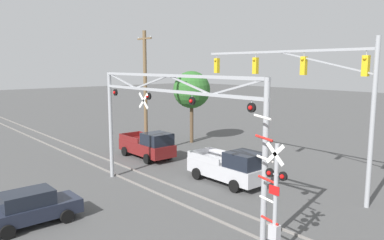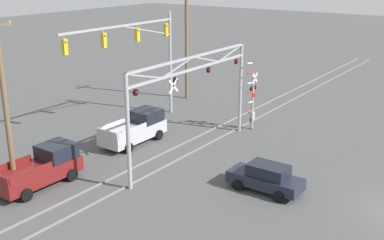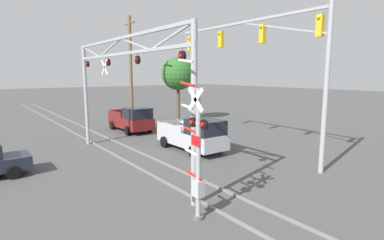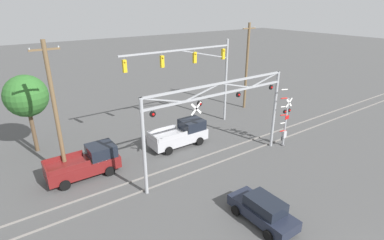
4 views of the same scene
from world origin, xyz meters
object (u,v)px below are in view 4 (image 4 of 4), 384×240
Objects in this scene: traffic_signal_span at (202,68)px; pickup_truck_following at (87,163)px; background_tree_beyond_span at (26,96)px; pickup_truck_lead at (181,134)px; utility_pole_left at (56,112)px; crossing_signal_mast at (285,123)px; crossing_gantry at (219,109)px; utility_pole_right at (247,66)px; sedan_waiting at (263,210)px.

traffic_signal_span is 13.39m from pickup_truck_following.
traffic_signal_span reaches higher than background_tree_beyond_span.
traffic_signal_span reaches higher than pickup_truck_lead.
traffic_signal_span is 13.71m from utility_pole_left.
crossing_signal_mast is 16.07m from pickup_truck_following.
crossing_gantry is 15.12m from background_tree_beyond_span.
utility_pole_right is (20.99, 3.60, 0.01)m from utility_pole_left.
background_tree_beyond_span is (-10.53, 5.98, 3.77)m from pickup_truck_lead.
crossing_signal_mast is at bearing -17.99° from pickup_truck_following.
utility_pole_right reaches higher than traffic_signal_span.
background_tree_beyond_span is at bearing 110.62° from pickup_truck_following.
pickup_truck_lead is at bearing 1.87° from pickup_truck_following.
crossing_gantry reaches higher than background_tree_beyond_span.
crossing_gantry is at bearing -44.77° from background_tree_beyond_span.
crossing_signal_mast is 9.03m from traffic_signal_span.
pickup_truck_lead is 0.53× the size of utility_pole_left.
utility_pole_left is at bearing -171.67° from traffic_signal_span.
crossing_signal_mast is at bearing -68.06° from traffic_signal_span.
pickup_truck_following is 20.49m from utility_pole_right.
sedan_waiting is at bearing -62.23° from background_tree_beyond_span.
utility_pole_left is at bearing 177.55° from pickup_truck_lead.
pickup_truck_lead is (-0.21, 4.67, -3.58)m from crossing_gantry.
crossing_gantry is at bearing 175.44° from crossing_signal_mast.
traffic_signal_span reaches higher than crossing_gantry.
utility_pole_left is 1.48× the size of background_tree_beyond_span.
utility_pole_right is at bearing 19.26° from pickup_truck_lead.
pickup_truck_lead is 12.68m from background_tree_beyond_span.
crossing_signal_mast is 8.86m from pickup_truck_lead.
pickup_truck_lead is at bearing 143.58° from crossing_signal_mast.
pickup_truck_following is 7.66m from background_tree_beyond_span.
crossing_gantry is 7.51m from sedan_waiting.
crossing_signal_mast is 0.46× the size of traffic_signal_span.
crossing_gantry is 1.27× the size of utility_pole_right.
sedan_waiting is (-8.72, -5.67, -1.31)m from crossing_signal_mast.
traffic_signal_span is 1.75× the size of background_tree_beyond_span.
traffic_signal_span is at bearing -167.75° from utility_pole_right.
utility_pole_left is at bearing 152.44° from crossing_gantry.
utility_pole_left reaches higher than traffic_signal_span.
pickup_truck_lead is 1.02× the size of pickup_truck_following.
pickup_truck_following is (-12.19, -2.66, -4.88)m from traffic_signal_span.
pickup_truck_following is 12.47m from sedan_waiting.
crossing_signal_mast is at bearing 33.01° from sedan_waiting.
pickup_truck_following is at bearing -178.13° from pickup_truck_lead.
utility_pole_right is (11.47, 4.01, 3.95)m from pickup_truck_lead.
pickup_truck_following is at bearing -167.72° from utility_pole_right.
traffic_signal_span is (3.80, 7.06, 1.30)m from crossing_gantry.
crossing_signal_mast is 21.03m from background_tree_beyond_span.
pickup_truck_following is at bearing 162.01° from crossing_signal_mast.
pickup_truck_lead is (-4.01, -2.39, -4.88)m from traffic_signal_span.
traffic_signal_span is at bearing 111.94° from crossing_signal_mast.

